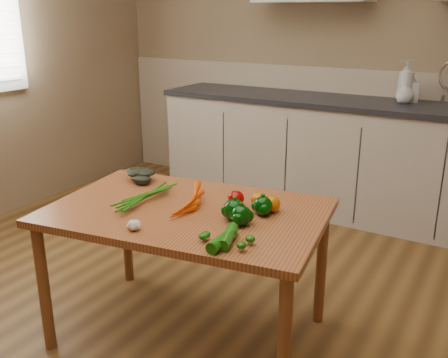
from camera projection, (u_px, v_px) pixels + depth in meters
room at (147, 79)px, 2.14m from camera, size 4.04×5.04×2.64m
counter_run at (335, 155)px, 3.93m from camera, size 2.84×0.64×1.14m
table at (187, 223)px, 2.30m from camera, size 1.35×0.98×0.67m
soap_bottle_a at (406, 81)px, 3.61m from camera, size 0.17×0.17×0.30m
soap_bottle_b at (412, 87)px, 3.63m from camera, size 0.12×0.12×0.22m
soap_bottle_c at (405, 92)px, 3.60m from camera, size 0.14×0.14×0.16m
carrot_bunch at (176, 200)px, 2.30m from camera, size 0.26×0.21×0.06m
leafy_greens at (143, 174)px, 2.63m from camera, size 0.18×0.16×0.09m
garlic_bulb at (134, 225)px, 2.05m from camera, size 0.06×0.06×0.05m
pepper_a at (234, 210)px, 2.13m from camera, size 0.10×0.10×0.10m
pepper_b at (263, 206)px, 2.20m from camera, size 0.08×0.08×0.08m
pepper_c at (241, 215)px, 2.09m from camera, size 0.09×0.09×0.09m
tomato_a at (236, 198)px, 2.31m from camera, size 0.08×0.08×0.07m
tomato_b at (258, 200)px, 2.30m from camera, size 0.07×0.07×0.06m
tomato_c at (271, 204)px, 2.24m from camera, size 0.08×0.08×0.08m
zucchini_a at (228, 237)px, 1.94m from camera, size 0.10×0.18×0.05m
zucchini_b at (222, 241)px, 1.90m from camera, size 0.05×0.17×0.05m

